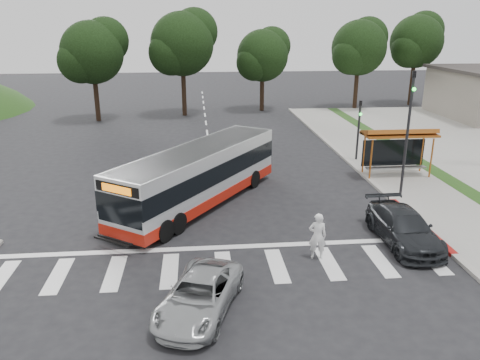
{
  "coord_description": "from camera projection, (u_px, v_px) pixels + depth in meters",
  "views": [
    {
      "loc": [
        -0.85,
        -20.44,
        8.63
      ],
      "look_at": [
        1.12,
        0.48,
        1.6
      ],
      "focal_mm": 35.0,
      "sensor_mm": 36.0,
      "label": 1
    }
  ],
  "objects": [
    {
      "name": "sidewalk_east",
      "position": [
        379.0,
        162.0,
        30.62
      ],
      "size": [
        4.0,
        40.0,
        0.12
      ],
      "primitive_type": "cube",
      "color": "gray",
      "rests_on": "ground"
    },
    {
      "name": "pedestrian",
      "position": [
        318.0,
        236.0,
        17.85
      ],
      "size": [
        0.75,
        0.56,
        1.87
      ],
      "primitive_type": "imported",
      "rotation": [
        0.0,
        0.0,
        2.97
      ],
      "color": "white",
      "rests_on": "ground"
    },
    {
      "name": "traffic_signal_ne_tall",
      "position": [
        408.0,
        125.0,
        23.14
      ],
      "size": [
        0.18,
        0.37,
        6.5
      ],
      "color": "black",
      "rests_on": "ground"
    },
    {
      "name": "tree_north_a",
      "position": [
        183.0,
        43.0,
        44.35
      ],
      "size": [
        6.6,
        6.15,
        10.17
      ],
      "color": "black",
      "rests_on": "ground"
    },
    {
      "name": "tree_north_b",
      "position": [
        263.0,
        55.0,
        47.34
      ],
      "size": [
        5.72,
        5.33,
        8.43
      ],
      "color": "black",
      "rests_on": "ground"
    },
    {
      "name": "traffic_signal_ne_short",
      "position": [
        359.0,
        124.0,
        30.19
      ],
      "size": [
        0.18,
        0.37,
        4.0
      ],
      "color": "black",
      "rests_on": "ground"
    },
    {
      "name": "curb_east_red",
      "position": [
        420.0,
        224.0,
        21.0
      ],
      "size": [
        0.32,
        6.0,
        0.15
      ],
      "primitive_type": "cube",
      "color": "maroon",
      "rests_on": "ground"
    },
    {
      "name": "transit_bus",
      "position": [
        199.0,
        177.0,
        23.1
      ],
      "size": [
        8.43,
        10.56,
        2.89
      ],
      "primitive_type": null,
      "rotation": [
        0.0,
        0.0,
        -0.61
      ],
      "color": "silver",
      "rests_on": "ground"
    },
    {
      "name": "crosswalk_ladder",
      "position": [
        224.0,
        268.0,
        17.39
      ],
      "size": [
        18.0,
        2.6,
        0.01
      ],
      "primitive_type": "cube",
      "color": "silver",
      "rests_on": "ground"
    },
    {
      "name": "bus_shelter",
      "position": [
        398.0,
        138.0,
        27.14
      ],
      "size": [
        4.2,
        1.6,
        2.86
      ],
      "color": "#A5551B",
      "rests_on": "sidewalk_east"
    },
    {
      "name": "ground",
      "position": [
        217.0,
        216.0,
        22.11
      ],
      "size": [
        140.0,
        140.0,
        0.0
      ],
      "primitive_type": "plane",
      "color": "black",
      "rests_on": "ground"
    },
    {
      "name": "tree_north_c",
      "position": [
        93.0,
        51.0,
        41.95
      ],
      "size": [
        6.16,
        5.74,
        9.3
      ],
      "color": "black",
      "rests_on": "ground"
    },
    {
      "name": "curb_east",
      "position": [
        350.0,
        162.0,
        30.44
      ],
      "size": [
        0.3,
        40.0,
        0.15
      ],
      "primitive_type": "cube",
      "color": "#9E9991",
      "rests_on": "ground"
    },
    {
      "name": "tree_ne_b",
      "position": [
        417.0,
        41.0,
        50.35
      ],
      "size": [
        6.16,
        5.74,
        10.02
      ],
      "color": "black",
      "rests_on": "ground"
    },
    {
      "name": "dark_sedan",
      "position": [
        404.0,
        227.0,
        19.21
      ],
      "size": [
        2.0,
        4.76,
        1.37
      ],
      "primitive_type": "imported",
      "rotation": [
        0.0,
        0.0,
        0.02
      ],
      "color": "#212327",
      "rests_on": "ground"
    },
    {
      "name": "tree_ne_a",
      "position": [
        360.0,
        47.0,
        48.01
      ],
      "size": [
        6.16,
        5.74,
        9.3
      ],
      "color": "black",
      "rests_on": "parking_lot"
    },
    {
      "name": "silver_suv_south",
      "position": [
        199.0,
        295.0,
        14.57
      ],
      "size": [
        3.3,
        4.67,
        1.18
      ],
      "primitive_type": "imported",
      "rotation": [
        0.0,
        0.0,
        -0.35
      ],
      "color": "#A1A4A6",
      "rests_on": "ground"
    }
  ]
}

